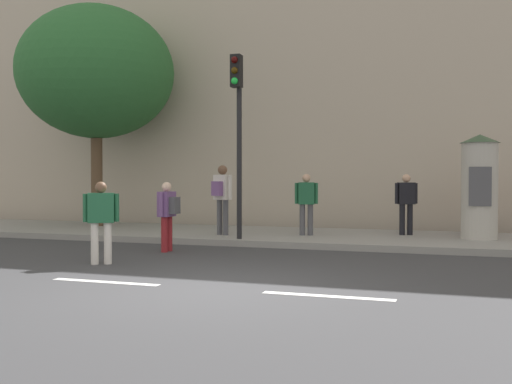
# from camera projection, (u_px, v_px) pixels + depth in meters

# --- Properties ---
(ground_plane) EXTENTS (80.00, 80.00, 0.00)m
(ground_plane) POSITION_uv_depth(u_px,v_px,m) (209.00, 289.00, 8.56)
(ground_plane) COLOR #38383A
(sidewalk_curb) EXTENTS (36.00, 4.00, 0.15)m
(sidewalk_curb) POSITION_uv_depth(u_px,v_px,m) (318.00, 237.00, 15.19)
(sidewalk_curb) COLOR gray
(sidewalk_curb) RESTS_ON ground_plane
(lane_markings) EXTENTS (25.80, 0.16, 0.01)m
(lane_markings) POSITION_uv_depth(u_px,v_px,m) (209.00, 289.00, 8.56)
(lane_markings) COLOR silver
(lane_markings) RESTS_ON ground_plane
(building_backdrop) EXTENTS (36.00, 5.00, 10.55)m
(building_backdrop) POSITION_uv_depth(u_px,v_px,m) (351.00, 66.00, 19.80)
(building_backdrop) COLOR #B7A893
(building_backdrop) RESTS_ON ground_plane
(traffic_light) EXTENTS (0.24, 0.45, 4.28)m
(traffic_light) POSITION_uv_depth(u_px,v_px,m) (238.00, 116.00, 13.93)
(traffic_light) COLOR black
(traffic_light) RESTS_ON sidewalk_curb
(poster_column) EXTENTS (0.90, 0.90, 2.45)m
(poster_column) POSITION_uv_depth(u_px,v_px,m) (479.00, 186.00, 14.02)
(poster_column) COLOR #B2ADA3
(poster_column) RESTS_ON sidewalk_curb
(street_tree) EXTENTS (4.61, 4.61, 6.53)m
(street_tree) POSITION_uv_depth(u_px,v_px,m) (96.00, 73.00, 17.80)
(street_tree) COLOR brown
(street_tree) RESTS_ON sidewalk_curb
(pedestrian_in_dark_shirt) EXTENTS (0.38, 0.61, 1.50)m
(pedestrian_in_dark_shirt) POSITION_uv_depth(u_px,v_px,m) (168.00, 210.00, 12.85)
(pedestrian_in_dark_shirt) COLOR maroon
(pedestrian_in_dark_shirt) RESTS_ON ground_plane
(pedestrian_in_light_jacket) EXTENTS (0.58, 0.44, 1.52)m
(pedestrian_in_light_jacket) POSITION_uv_depth(u_px,v_px,m) (101.00, 216.00, 10.98)
(pedestrian_in_light_jacket) COLOR silver
(pedestrian_in_light_jacket) RESTS_ON ground_plane
(pedestrian_tallest) EXTENTS (0.56, 0.33, 1.53)m
(pedestrian_tallest) POSITION_uv_depth(u_px,v_px,m) (306.00, 200.00, 14.94)
(pedestrian_tallest) COLOR #4C4C51
(pedestrian_tallest) RESTS_ON sidewalk_curb
(pedestrian_with_bag) EXTENTS (0.54, 0.38, 1.53)m
(pedestrian_with_bag) POSITION_uv_depth(u_px,v_px,m) (406.00, 200.00, 15.02)
(pedestrian_with_bag) COLOR black
(pedestrian_with_bag) RESTS_ON sidewalk_curb
(pedestrian_near_pole) EXTENTS (0.57, 0.50, 1.75)m
(pedestrian_near_pole) POSITION_uv_depth(u_px,v_px,m) (222.00, 193.00, 15.03)
(pedestrian_near_pole) COLOR #4C4C51
(pedestrian_near_pole) RESTS_ON sidewalk_curb
(pedestrian_with_backpack) EXTENTS (0.43, 0.52, 1.48)m
(pedestrian_with_backpack) POSITION_uv_depth(u_px,v_px,m) (475.00, 200.00, 15.30)
(pedestrian_with_backpack) COLOR maroon
(pedestrian_with_backpack) RESTS_ON sidewalk_curb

